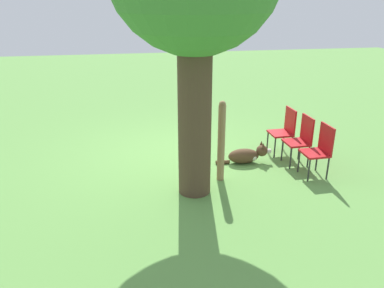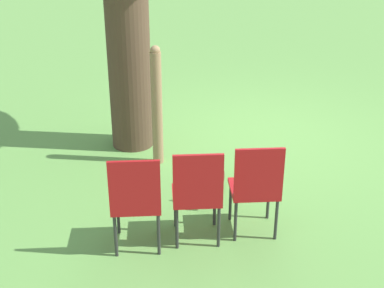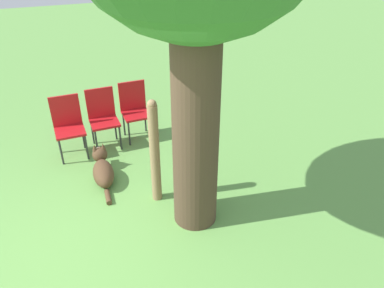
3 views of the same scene
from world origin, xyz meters
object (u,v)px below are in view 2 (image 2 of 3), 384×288
at_px(dog, 212,176).
at_px(red_chair_1, 197,191).
at_px(fence_post, 157,106).
at_px(red_chair_2, 136,198).
at_px(red_chair_0, 256,185).

height_order(dog, red_chair_1, red_chair_1).
bearing_deg(fence_post, red_chair_1, -166.70).
bearing_deg(fence_post, red_chair_2, 175.16).
distance_m(dog, red_chair_0, 1.01).
bearing_deg(red_chair_2, red_chair_0, -81.41).
height_order(fence_post, red_chair_0, fence_post).
height_order(red_chair_1, red_chair_2, same).
relative_size(fence_post, red_chair_1, 1.51).
distance_m(red_chair_0, red_chair_2, 1.10).
xyz_separation_m(dog, red_chair_2, (-1.07, 0.75, 0.38)).
bearing_deg(red_chair_2, dog, -36.61).
distance_m(red_chair_1, red_chair_2, 0.55).
height_order(fence_post, red_chair_1, fence_post).
bearing_deg(dog, red_chair_1, -9.12).
xyz_separation_m(dog, red_chair_0, (-0.88, -0.34, 0.38)).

